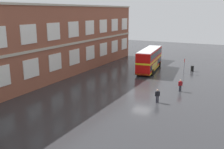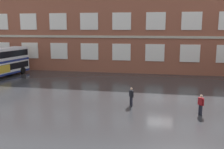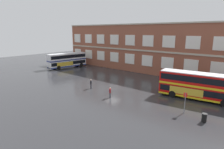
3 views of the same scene
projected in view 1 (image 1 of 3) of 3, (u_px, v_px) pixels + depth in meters
name	position (u px, v px, depth m)	size (l,w,h in m)	color
ground_plane	(129.00, 91.00, 36.38)	(120.00, 120.00, 0.00)	#2B2B2D
brick_terminal_building	(34.00, 44.00, 41.15)	(55.99, 8.19, 11.98)	brown
double_decker_middle	(150.00, 59.00, 48.36)	(11.24, 3.94, 4.07)	red
waiting_passenger	(180.00, 85.00, 36.06)	(0.48, 0.56, 1.70)	black
second_passenger	(157.00, 95.00, 31.67)	(0.48, 0.56, 1.70)	black
bus_stand_flag	(184.00, 65.00, 46.09)	(0.44, 0.10, 2.70)	slate
station_litter_bin	(192.00, 68.00, 48.20)	(0.60, 0.60, 1.03)	black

